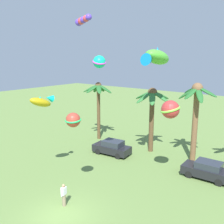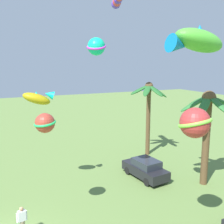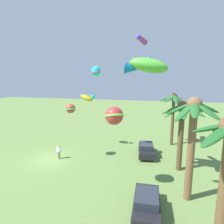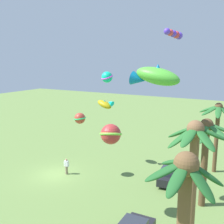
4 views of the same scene
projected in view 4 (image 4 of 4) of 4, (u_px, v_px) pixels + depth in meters
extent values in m
plane|color=olive|center=(55.00, 174.00, 26.54)|extent=(120.00, 120.00, 0.00)
cylinder|color=brown|center=(192.00, 186.00, 16.25)|extent=(0.53, 0.53, 7.17)
ellipsoid|color=#236028|center=(189.00, 137.00, 14.88)|extent=(2.05, 0.85, 0.99)
ellipsoid|color=#236028|center=(205.00, 139.00, 14.78)|extent=(1.77, 1.77, 1.15)
ellipsoid|color=#236028|center=(212.00, 134.00, 15.49)|extent=(1.25, 2.05, 1.02)
ellipsoid|color=#236028|center=(207.00, 132.00, 16.06)|extent=(1.96, 1.52, 1.08)
ellipsoid|color=#236028|center=(193.00, 133.00, 16.46)|extent=(1.87, 1.14, 1.41)
ellipsoid|color=#236028|center=(181.00, 132.00, 16.25)|extent=(1.02, 1.99, 1.20)
ellipsoid|color=#236028|center=(182.00, 137.00, 15.59)|extent=(1.48, 1.77, 1.45)
sphere|color=brown|center=(196.00, 129.00, 15.57)|extent=(1.02, 1.02, 1.02)
cylinder|color=brown|center=(204.00, 166.00, 20.33)|extent=(0.51, 0.51, 6.41)
ellipsoid|color=#2D7033|center=(203.00, 133.00, 18.96)|extent=(2.13, 0.70, 1.26)
ellipsoid|color=#2D7033|center=(218.00, 133.00, 18.94)|extent=(1.59, 2.18, 1.18)
ellipsoid|color=#2D7033|center=(221.00, 129.00, 19.64)|extent=(1.39, 2.26, 1.06)
ellipsoid|color=#2D7033|center=(209.00, 127.00, 20.65)|extent=(2.12, 0.63, 1.23)
ellipsoid|color=#2D7033|center=(195.00, 128.00, 20.57)|extent=(1.41, 2.15, 1.34)
ellipsoid|color=#2D7033|center=(193.00, 131.00, 19.81)|extent=(1.55, 2.11, 1.38)
sphere|color=brown|center=(207.00, 125.00, 19.73)|extent=(0.97, 0.97, 0.97)
ellipsoid|color=#1E5623|center=(178.00, 179.00, 10.62)|extent=(1.86, 0.79, 1.18)
ellipsoid|color=#1E5623|center=(200.00, 181.00, 10.66)|extent=(1.30, 1.71, 1.40)
ellipsoid|color=#1E5623|center=(205.00, 174.00, 11.25)|extent=(1.26, 1.79, 1.29)
ellipsoid|color=#1E5623|center=(189.00, 163.00, 12.06)|extent=(1.90, 0.76, 1.06)
ellipsoid|color=#1E5623|center=(174.00, 162.00, 12.07)|extent=(1.61, 1.80, 0.98)
ellipsoid|color=#1E5623|center=(166.00, 171.00, 11.14)|extent=(1.57, 1.81, 1.01)
sphere|color=brown|center=(186.00, 164.00, 11.21)|extent=(1.08, 1.08, 1.08)
cylinder|color=brown|center=(216.00, 140.00, 26.60)|extent=(0.40, 0.40, 6.66)
ellipsoid|color=#236028|center=(218.00, 112.00, 25.20)|extent=(1.98, 0.83, 1.13)
ellipsoid|color=#236028|center=(224.00, 111.00, 26.46)|extent=(1.85, 1.43, 1.34)
ellipsoid|color=#236028|center=(214.00, 109.00, 26.91)|extent=(1.88, 1.61, 1.13)
ellipsoid|color=#236028|center=(209.00, 109.00, 26.57)|extent=(0.82, 2.00, 1.07)
ellipsoid|color=#236028|center=(210.00, 110.00, 25.77)|extent=(1.79, 1.77, 1.08)
sphere|color=brown|center=(219.00, 107.00, 25.96)|extent=(0.77, 0.77, 0.77)
cube|color=black|center=(170.00, 176.00, 24.78)|extent=(4.06, 2.12, 0.70)
cube|color=#282D38|center=(170.00, 170.00, 24.52)|extent=(2.18, 1.71, 0.56)
cylinder|color=black|center=(165.00, 173.00, 26.23)|extent=(0.62, 0.25, 0.60)
cylinder|color=black|center=(181.00, 175.00, 25.63)|extent=(0.62, 0.25, 0.60)
cylinder|color=black|center=(159.00, 183.00, 24.04)|extent=(0.62, 0.25, 0.60)
cylinder|color=black|center=(177.00, 186.00, 23.44)|extent=(0.62, 0.25, 0.60)
cylinder|color=gray|center=(67.00, 170.00, 26.56)|extent=(0.26, 0.26, 0.84)
cube|color=silver|center=(66.00, 163.00, 26.42)|extent=(0.29, 0.41, 0.54)
sphere|color=#A37556|center=(66.00, 160.00, 26.35)|extent=(0.21, 0.21, 0.21)
cylinder|color=silver|center=(68.00, 164.00, 26.36)|extent=(0.09, 0.09, 0.52)
cylinder|color=silver|center=(64.00, 164.00, 26.51)|extent=(0.09, 0.09, 0.52)
ellipsoid|color=#51BC36|center=(158.00, 76.00, 18.77)|extent=(1.63, 3.37, 1.75)
cone|color=#0E77BA|center=(139.00, 79.00, 19.51)|extent=(1.03, 1.20, 1.19)
cone|color=#0E77BA|center=(158.00, 69.00, 18.67)|extent=(0.65, 0.65, 0.65)
ellipsoid|color=gold|center=(104.00, 104.00, 28.33)|extent=(1.21, 2.03, 1.18)
cone|color=#0BCDC9|center=(110.00, 103.00, 27.78)|extent=(0.69, 0.81, 0.72)
cone|color=#0BCDC9|center=(104.00, 102.00, 28.27)|extent=(0.42, 0.42, 0.37)
sphere|color=#B63232|center=(111.00, 134.00, 18.46)|extent=(1.40, 1.40, 1.40)
torus|color=#89E844|center=(111.00, 134.00, 18.46)|extent=(2.06, 2.07, 0.60)
sphere|color=#12D8A0|center=(107.00, 77.00, 23.11)|extent=(0.95, 0.95, 0.95)
torus|color=#D839D5|center=(107.00, 77.00, 23.11)|extent=(1.43, 1.43, 0.45)
sphere|color=#B53E2E|center=(80.00, 118.00, 25.19)|extent=(1.03, 1.03, 1.03)
torus|color=#25D467|center=(80.00, 118.00, 25.19)|extent=(1.44, 1.44, 0.27)
sphere|color=#5D3BE0|center=(179.00, 36.00, 25.78)|extent=(0.71, 0.71, 0.71)
sphere|color=#DA3E47|center=(176.00, 35.00, 25.43)|extent=(0.68, 0.68, 0.68)
sphere|color=#5D3BE0|center=(173.00, 34.00, 25.09)|extent=(0.65, 0.65, 0.65)
sphere|color=#DA3E47|center=(170.00, 33.00, 24.74)|extent=(0.63, 0.63, 0.63)
sphere|color=#5D3BE0|center=(167.00, 31.00, 24.39)|extent=(0.60, 0.60, 0.60)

